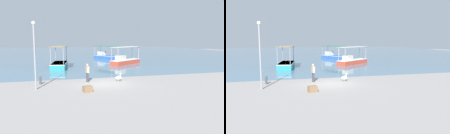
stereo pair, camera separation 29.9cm
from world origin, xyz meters
TOP-DOWN VIEW (x-y plane):
  - ground at (0.00, 0.00)m, footprint 120.00×120.00m
  - harbor_water at (0.00, 48.00)m, footprint 110.00×90.00m
  - fishing_boat_far_right at (6.91, 14.59)m, footprint 6.03×5.14m
  - fishing_boat_outer at (-3.47, 11.78)m, footprint 2.61×5.86m
  - fishing_boat_near_left at (6.04, 24.64)m, footprint 4.22×6.00m
  - pelican at (1.57, 0.72)m, footprint 0.80×0.29m
  - lamp_post at (-5.69, -0.73)m, footprint 0.28×0.28m
  - mooring_bollard at (-5.46, 1.30)m, footprint 0.22×0.22m
  - fisherman_standing at (-1.30, 1.25)m, footprint 0.30×0.44m
  - cargo_crate at (-1.92, -2.66)m, footprint 0.75×0.66m

SIDE VIEW (x-z plane):
  - ground at x=0.00m, z-range 0.00..0.00m
  - harbor_water at x=0.00m, z-range 0.00..0.00m
  - cargo_crate at x=-1.92m, z-range 0.00..0.47m
  - pelican at x=1.57m, z-range -0.02..0.78m
  - mooring_bollard at x=-5.46m, z-range 0.03..0.80m
  - fishing_boat_outer at x=-3.47m, z-range -0.92..2.09m
  - fishing_boat_far_right at x=6.91m, z-range -0.77..1.99m
  - fishing_boat_near_left at x=6.04m, z-range -0.71..1.93m
  - fisherman_standing at x=-1.30m, z-range 0.06..1.75m
  - lamp_post at x=-5.69m, z-range 0.35..5.65m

